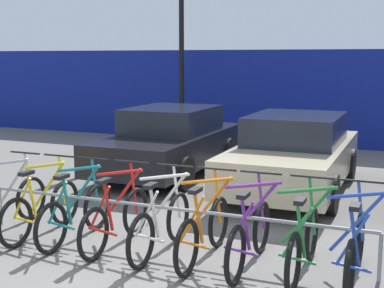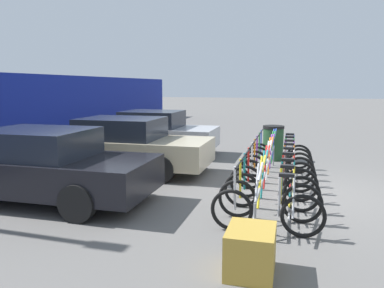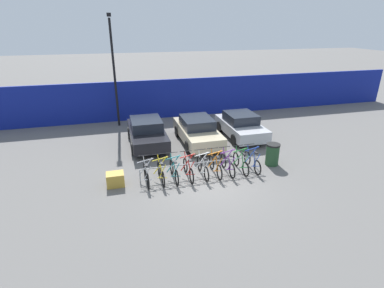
{
  "view_description": "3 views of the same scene",
  "coord_description": "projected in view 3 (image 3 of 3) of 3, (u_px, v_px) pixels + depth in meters",
  "views": [
    {
      "loc": [
        2.78,
        -5.22,
        2.43
      ],
      "look_at": [
        -0.36,
        2.32,
        1.1
      ],
      "focal_mm": 50.0,
      "sensor_mm": 36.0,
      "label": 1
    },
    {
      "loc": [
        -7.92,
        0.21,
        2.22
      ],
      "look_at": [
        -1.23,
        2.01,
        1.13
      ],
      "focal_mm": 35.0,
      "sensor_mm": 36.0,
      "label": 2
    },
    {
      "loc": [
        -3.47,
        -10.5,
        6.15
      ],
      "look_at": [
        0.05,
        2.6,
        0.66
      ],
      "focal_mm": 28.0,
      "sensor_mm": 36.0,
      "label": 3
    }
  ],
  "objects": [
    {
      "name": "car_black",
      "position": [
        147.0,
        132.0,
        16.13
      ],
      "size": [
        1.91,
        4.26,
        1.4
      ],
      "color": "black",
      "rests_on": "ground"
    },
    {
      "name": "bicycle_yellow",
      "position": [
        161.0,
        173.0,
        12.42
      ],
      "size": [
        0.68,
        1.71,
        1.05
      ],
      "rotation": [
        0.0,
        0.0,
        0.05
      ],
      "color": "black",
      "rests_on": "ground"
    },
    {
      "name": "car_silver",
      "position": [
        241.0,
        125.0,
        17.17
      ],
      "size": [
        1.91,
        3.94,
        1.4
      ],
      "color": "#B7B7BC",
      "rests_on": "ground"
    },
    {
      "name": "hoarding_wall",
      "position": [
        165.0,
        99.0,
        20.55
      ],
      "size": [
        36.0,
        0.16,
        2.64
      ],
      "primitive_type": "cube",
      "color": "navy",
      "rests_on": "ground"
    },
    {
      "name": "bicycle_white",
      "position": [
        203.0,
        168.0,
        12.86
      ],
      "size": [
        0.68,
        1.71,
        1.05
      ],
      "rotation": [
        0.0,
        0.0,
        -0.06
      ],
      "color": "black",
      "rests_on": "ground"
    },
    {
      "name": "bicycle_orange",
      "position": [
        215.0,
        166.0,
        13.0
      ],
      "size": [
        0.68,
        1.71,
        1.05
      ],
      "rotation": [
        0.0,
        0.0,
        0.02
      ],
      "color": "black",
      "rests_on": "ground"
    },
    {
      "name": "bicycle_red",
      "position": [
        188.0,
        169.0,
        12.71
      ],
      "size": [
        0.68,
        1.71,
        1.05
      ],
      "rotation": [
        0.0,
        0.0,
        -0.03
      ],
      "color": "black",
      "rests_on": "ground"
    },
    {
      "name": "cargo_crate",
      "position": [
        115.0,
        179.0,
        12.1
      ],
      "size": [
        0.7,
        0.56,
        0.55
      ],
      "primitive_type": "cube",
      "color": "#B28C33",
      "rests_on": "ground"
    },
    {
      "name": "bicycle_green",
      "position": [
        241.0,
        163.0,
        13.29
      ],
      "size": [
        0.68,
        1.71,
        1.05
      ],
      "rotation": [
        0.0,
        0.0,
        -0.06
      ],
      "color": "black",
      "rests_on": "ground"
    },
    {
      "name": "car_beige",
      "position": [
        197.0,
        130.0,
        16.37
      ],
      "size": [
        1.91,
        4.33,
        1.4
      ],
      "color": "#C1B28E",
      "rests_on": "ground"
    },
    {
      "name": "bicycle_teal",
      "position": [
        174.0,
        171.0,
        12.56
      ],
      "size": [
        0.68,
        1.71,
        1.05
      ],
      "rotation": [
        0.0,
        0.0,
        -0.01
      ],
      "color": "black",
      "rests_on": "ground"
    },
    {
      "name": "lamp_post",
      "position": [
        114.0,
        67.0,
        17.98
      ],
      "size": [
        0.24,
        0.44,
        6.69
      ],
      "color": "black",
      "rests_on": "ground"
    },
    {
      "name": "bicycle_silver",
      "position": [
        146.0,
        174.0,
        12.28
      ],
      "size": [
        0.68,
        1.71,
        1.05
      ],
      "rotation": [
        0.0,
        0.0,
        0.05
      ],
      "color": "black",
      "rests_on": "ground"
    },
    {
      "name": "bike_rack",
      "position": [
        201.0,
        164.0,
        12.94
      ],
      "size": [
        5.29,
        0.04,
        0.57
      ],
      "color": "gray",
      "rests_on": "ground"
    },
    {
      "name": "ground_plane",
      "position": [
        207.0,
        181.0,
        12.54
      ],
      "size": [
        120.0,
        120.0,
        0.0
      ],
      "primitive_type": "plane",
      "color": "#605E5B"
    },
    {
      "name": "bicycle_purple",
      "position": [
        228.0,
        165.0,
        13.14
      ],
      "size": [
        0.68,
        1.71,
        1.05
      ],
      "rotation": [
        0.0,
        0.0,
        -0.02
      ],
      "color": "black",
      "rests_on": "ground"
    },
    {
      "name": "trash_bin",
      "position": [
        272.0,
        154.0,
        13.82
      ],
      "size": [
        0.63,
        0.63,
        1.03
      ],
      "color": "#234728",
      "rests_on": "ground"
    },
    {
      "name": "bicycle_blue",
      "position": [
        252.0,
        162.0,
        13.42
      ],
      "size": [
        0.68,
        1.71,
        1.05
      ],
      "rotation": [
        0.0,
        0.0,
        -0.02
      ],
      "color": "black",
      "rests_on": "ground"
    }
  ]
}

